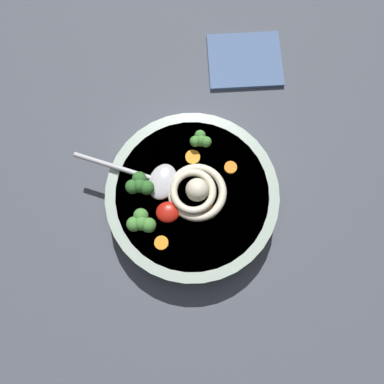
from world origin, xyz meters
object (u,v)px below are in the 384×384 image
Objects in this scene: folded_napkin at (245,60)px; soup_spoon at (154,179)px; soup_bowl at (192,196)px; noodle_pile at (196,192)px.

soup_spoon is at bearing 50.69° from folded_napkin.
noodle_pile is at bearing 152.98° from soup_bowl.
folded_napkin is at bearing -115.78° from noodle_pile.
soup_bowl is 7.20cm from soup_spoon.
noodle_pile is 6.95cm from soup_spoon.
soup_spoon reaches higher than folded_napkin.
folded_napkin is (-12.47, -25.82, -6.53)cm from noodle_pile.
soup_bowl is at bearing -180.00° from soup_spoon.
folded_napkin is at bearing -117.10° from soup_bowl.
soup_bowl is at bearing -27.02° from noodle_pile.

